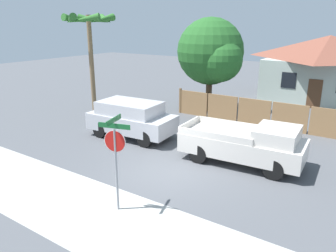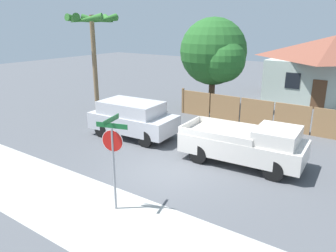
{
  "view_description": "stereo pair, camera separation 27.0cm",
  "coord_description": "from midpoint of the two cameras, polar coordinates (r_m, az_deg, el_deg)",
  "views": [
    {
      "loc": [
        6.64,
        -9.66,
        5.6
      ],
      "look_at": [
        -0.4,
        0.9,
        1.6
      ],
      "focal_mm": 35.0,
      "sensor_mm": 36.0,
      "label": 1
    },
    {
      "loc": [
        6.87,
        -9.51,
        5.6
      ],
      "look_at": [
        -0.4,
        0.9,
        1.6
      ],
      "focal_mm": 35.0,
      "sensor_mm": 36.0,
      "label": 2
    }
  ],
  "objects": [
    {
      "name": "ground_plane",
      "position": [
        12.99,
        -0.22,
        -8.04
      ],
      "size": [
        80.0,
        80.0,
        0.0
      ],
      "primitive_type": "plane",
      "color": "#4C4F54"
    },
    {
      "name": "sidewalk_strip",
      "position": [
        10.62,
        -11.86,
        -14.73
      ],
      "size": [
        36.0,
        3.2,
        0.01
      ],
      "color": "#A3A39E",
      "rests_on": "ground"
    },
    {
      "name": "wooden_fence",
      "position": [
        18.68,
        21.18,
        1.26
      ],
      "size": [
        13.89,
        0.12,
        1.62
      ],
      "color": "#997047",
      "rests_on": "ground"
    },
    {
      "name": "house",
      "position": [
        27.62,
        26.83,
        9.13
      ],
      "size": [
        8.52,
        7.73,
        4.76
      ],
      "color": "#B2C1B7",
      "rests_on": "ground"
    },
    {
      "name": "oak_tree",
      "position": [
        21.21,
        8.61,
        12.4
      ],
      "size": [
        4.41,
        4.2,
        5.99
      ],
      "color": "brown",
      "rests_on": "ground"
    },
    {
      "name": "palm_tree",
      "position": [
        21.07,
        -12.69,
        16.29
      ],
      "size": [
        3.01,
        3.23,
        6.16
      ],
      "color": "brown",
      "rests_on": "ground"
    },
    {
      "name": "red_suv",
      "position": [
        16.71,
        -5.7,
        1.44
      ],
      "size": [
        4.53,
        2.31,
        1.84
      ],
      "rotation": [
        0.0,
        0.0,
        0.06
      ],
      "color": "#B7B7BC",
      "rests_on": "ground"
    },
    {
      "name": "orange_pickup",
      "position": [
        13.78,
        14.11,
        -3.11
      ],
      "size": [
        5.08,
        2.36,
        1.75
      ],
      "rotation": [
        0.0,
        0.0,
        0.06
      ],
      "color": "silver",
      "rests_on": "ground"
    },
    {
      "name": "stop_sign",
      "position": [
        9.87,
        -8.81,
        -3.86
      ],
      "size": [
        0.98,
        0.88,
        3.0
      ],
      "rotation": [
        0.0,
        0.0,
        0.28
      ],
      "color": "gray",
      "rests_on": "ground"
    }
  ]
}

